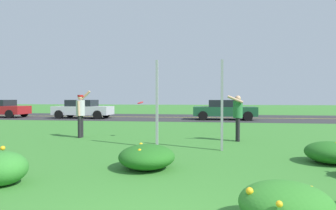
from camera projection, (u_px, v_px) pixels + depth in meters
The scene contains 15 objects.
ground_plane at pixel (197, 133), 12.71m from camera, with size 120.00×120.00×0.00m, color #387A2D.
highway_strip at pixel (203, 118), 23.07m from camera, with size 120.00×9.12×0.01m, color #2D2D30.
highway_center_stripe at pixel (203, 118), 23.07m from camera, with size 120.00×0.16×0.00m, color yellow.
daylily_clump_mid_center at pixel (2, 168), 5.05m from camera, with size 0.89×0.85×0.64m.
daylily_clump_mid_left at pixel (331, 152), 6.76m from camera, with size 1.17×1.15×0.54m.
daylily_clump_front_left at pixel (285, 204), 3.42m from camera, with size 1.11×1.03×0.53m.
daylily_clump_front_right at pixel (147, 157), 6.25m from camera, with size 1.24×1.32×0.53m.
sign_post_near_path at pixel (157, 104), 8.91m from camera, with size 0.07×0.10×2.75m.
sign_post_by_roadside at pixel (222, 105), 8.40m from camera, with size 0.07×0.10×2.70m.
person_thrower_red_cap_gray_shirt at pixel (81, 111), 11.21m from camera, with size 0.50×0.49×1.87m.
person_catcher_green_shirt at pixel (238, 114), 10.26m from camera, with size 0.56×0.49×1.67m.
frisbee_red at pixel (140, 103), 11.07m from camera, with size 0.25×0.23×0.13m.
car_red_leftmost at pixel (0, 108), 23.46m from camera, with size 4.50×2.00×1.45m.
car_silver_center_left at pixel (83, 109), 22.39m from camera, with size 4.50×2.00×1.45m.
car_dark_green_center_right at pixel (224, 110), 20.79m from camera, with size 4.50×2.00×1.45m.
Camera 1 is at (0.56, -2.25, 1.54)m, focal length 30.33 mm.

